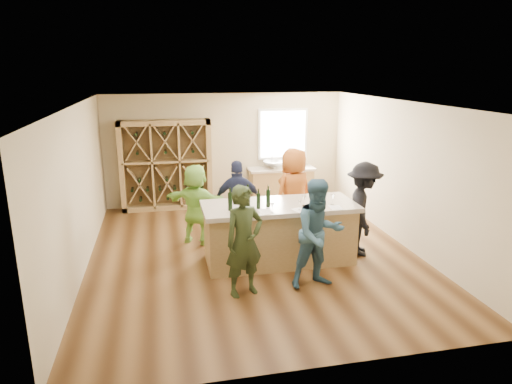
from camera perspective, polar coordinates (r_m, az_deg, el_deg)
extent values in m
cube|color=brown|center=(8.74, -0.37, -7.99)|extent=(6.00, 7.00, 0.10)
cube|color=white|center=(8.05, -0.41, 11.34)|extent=(6.00, 7.00, 0.10)
cube|color=#BDAD89|center=(11.71, -3.90, 5.39)|extent=(6.00, 0.10, 2.80)
cube|color=#BDAD89|center=(5.03, 7.85, -8.36)|extent=(6.00, 0.10, 2.80)
cube|color=#BDAD89|center=(8.25, -21.63, 0.12)|extent=(0.10, 7.00, 2.80)
cube|color=#BDAD89|center=(9.36, 18.23, 2.15)|extent=(0.10, 7.00, 2.80)
cube|color=white|center=(11.87, 3.37, 7.25)|extent=(1.30, 0.06, 1.30)
cube|color=white|center=(11.84, 3.41, 7.22)|extent=(1.18, 0.01, 1.18)
cube|color=olive|center=(11.38, -11.18, 3.30)|extent=(2.20, 0.45, 2.20)
cube|color=olive|center=(11.85, 3.14, 0.72)|extent=(1.60, 0.58, 0.86)
cube|color=#B0A28F|center=(11.74, 3.18, 2.90)|extent=(1.70, 0.62, 0.06)
imported|color=silver|center=(11.67, 2.24, 3.44)|extent=(0.54, 0.54, 0.19)
cylinder|color=silver|center=(11.83, 2.03, 3.89)|extent=(0.02, 0.02, 0.30)
cube|color=olive|center=(8.24, 2.90, -5.39)|extent=(2.60, 1.00, 1.00)
cube|color=#B0A28F|center=(8.06, 2.95, -1.79)|extent=(2.72, 1.12, 0.08)
cylinder|color=black|center=(7.66, -3.25, -1.20)|extent=(0.08, 0.08, 0.31)
cylinder|color=black|center=(7.68, -1.28, -1.19)|extent=(0.09, 0.09, 0.29)
cylinder|color=black|center=(7.79, -1.02, -0.81)|extent=(0.10, 0.10, 0.33)
cylinder|color=black|center=(7.76, 0.31, -1.12)|extent=(0.09, 0.09, 0.27)
cylinder|color=black|center=(7.85, 1.54, -0.78)|extent=(0.10, 0.10, 0.30)
cone|color=white|center=(7.52, 2.04, -2.07)|extent=(0.06, 0.06, 0.16)
cone|color=white|center=(7.71, 5.46, -1.70)|extent=(0.08, 0.08, 0.16)
cone|color=white|center=(7.97, 6.02, -1.13)|extent=(0.08, 0.08, 0.16)
cone|color=white|center=(8.09, 9.54, -0.92)|extent=(0.08, 0.08, 0.19)
cube|color=white|center=(7.62, 1.27, -2.46)|extent=(0.25, 0.32, 0.00)
cube|color=white|center=(7.73, 5.49, -2.27)|extent=(0.28, 0.32, 0.00)
cube|color=white|center=(7.96, 9.92, -1.91)|extent=(0.22, 0.29, 0.00)
imported|color=#263319|center=(6.94, -1.49, -6.17)|extent=(0.75, 0.64, 1.73)
imported|color=#335972|center=(7.25, 7.86, -5.22)|extent=(0.92, 0.59, 1.77)
imported|color=black|center=(8.67, 13.27, -2.07)|extent=(0.90, 1.25, 1.76)
imported|color=#191E38|center=(9.08, -2.26, -1.20)|extent=(1.01, 0.58, 1.66)
imported|color=#994C19|center=(9.34, 4.74, -0.14)|extent=(1.07, 0.91, 1.86)
imported|color=#8CC64C|center=(9.08, -7.48, -1.50)|extent=(1.54, 1.26, 1.61)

